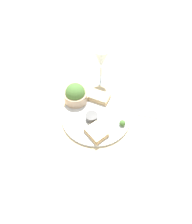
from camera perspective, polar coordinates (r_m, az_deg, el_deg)
ground_plane at (r=0.78m, az=-0.00°, el=-1.54°), size 4.00×4.00×0.00m
dinner_plate at (r=0.78m, az=-0.00°, el=-1.23°), size 0.30×0.30×0.01m
salad_bowl at (r=0.80m, az=-6.69°, el=5.67°), size 0.11×0.11×0.09m
sauce_ramekin at (r=0.75m, az=-1.44°, el=-1.56°), size 0.05×0.05×0.03m
cheese_toast_near at (r=0.82m, az=1.06°, el=4.92°), size 0.10×0.07×0.03m
cheese_toast_far at (r=0.70m, az=0.09°, el=-6.71°), size 0.11×0.10×0.03m
wine_glass at (r=0.86m, az=1.72°, el=16.59°), size 0.08×0.08×0.19m
garnish at (r=0.74m, az=8.61°, el=-3.59°), size 0.03×0.03×0.03m
napkin at (r=0.85m, az=16.03°, el=2.07°), size 0.15×0.14×0.01m
fork at (r=0.76m, az=-20.50°, el=-8.27°), size 0.01×0.20×0.01m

